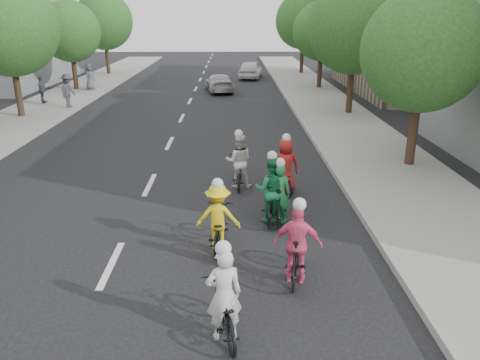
{
  "coord_description": "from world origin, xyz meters",
  "views": [
    {
      "loc": [
        2.63,
        -8.9,
        5.09
      ],
      "look_at": [
        2.82,
        2.58,
        1.0
      ],
      "focal_mm": 35.0,
      "sensor_mm": 36.0,
      "label": 1
    }
  ],
  "objects_px": {
    "follow_car_trail": "(250,69)",
    "cyclist_3": "(218,222)",
    "cyclist_6": "(297,250)",
    "spectator_0": "(68,91)",
    "cyclist_4": "(279,200)",
    "spectator_1": "(42,89)",
    "cyclist_2": "(224,305)",
    "spectator_2": "(90,77)",
    "cyclist_0": "(239,167)",
    "follow_car_lead": "(219,83)",
    "cyclist_5": "(271,195)",
    "cyclist_1": "(285,171)"
  },
  "relations": [
    {
      "from": "cyclist_3",
      "to": "follow_car_lead",
      "type": "distance_m",
      "value": 22.9
    },
    {
      "from": "cyclist_0",
      "to": "cyclist_6",
      "type": "distance_m",
      "value": 5.57
    },
    {
      "from": "cyclist_3",
      "to": "cyclist_5",
      "type": "relative_size",
      "value": 0.93
    },
    {
      "from": "spectator_0",
      "to": "spectator_1",
      "type": "height_order",
      "value": "spectator_0"
    },
    {
      "from": "cyclist_6",
      "to": "spectator_0",
      "type": "relative_size",
      "value": 0.97
    },
    {
      "from": "cyclist_5",
      "to": "cyclist_2",
      "type": "bearing_deg",
      "value": 84.38
    },
    {
      "from": "follow_car_trail",
      "to": "cyclist_3",
      "type": "bearing_deg",
      "value": 94.44
    },
    {
      "from": "cyclist_0",
      "to": "cyclist_2",
      "type": "distance_m",
      "value": 7.17
    },
    {
      "from": "cyclist_4",
      "to": "spectator_2",
      "type": "xyz_separation_m",
      "value": [
        -10.94,
        21.66,
        0.41
      ]
    },
    {
      "from": "cyclist_4",
      "to": "follow_car_trail",
      "type": "distance_m",
      "value": 28.56
    },
    {
      "from": "cyclist_6",
      "to": "follow_car_lead",
      "type": "distance_m",
      "value": 24.43
    },
    {
      "from": "spectator_1",
      "to": "cyclist_2",
      "type": "bearing_deg",
      "value": -156.68
    },
    {
      "from": "cyclist_2",
      "to": "spectator_2",
      "type": "relative_size",
      "value": 1.02
    },
    {
      "from": "cyclist_1",
      "to": "cyclist_6",
      "type": "xyz_separation_m",
      "value": [
        -0.3,
        -4.98,
        0.02
      ]
    },
    {
      "from": "cyclist_2",
      "to": "follow_car_trail",
      "type": "height_order",
      "value": "cyclist_2"
    },
    {
      "from": "cyclist_6",
      "to": "spectator_2",
      "type": "height_order",
      "value": "spectator_2"
    },
    {
      "from": "follow_car_lead",
      "to": "cyclist_4",
      "type": "bearing_deg",
      "value": 85.89
    },
    {
      "from": "cyclist_0",
      "to": "follow_car_lead",
      "type": "xyz_separation_m",
      "value": [
        -1.09,
        18.87,
        -0.05
      ]
    },
    {
      "from": "cyclist_3",
      "to": "spectator_2",
      "type": "bearing_deg",
      "value": -63.21
    },
    {
      "from": "cyclist_4",
      "to": "cyclist_2",
      "type": "bearing_deg",
      "value": 78.23
    },
    {
      "from": "cyclist_5",
      "to": "cyclist_6",
      "type": "bearing_deg",
      "value": 104.1
    },
    {
      "from": "cyclist_0",
      "to": "follow_car_trail",
      "type": "distance_m",
      "value": 25.92
    },
    {
      "from": "spectator_0",
      "to": "spectator_2",
      "type": "distance_m",
      "value": 6.54
    },
    {
      "from": "cyclist_5",
      "to": "spectator_1",
      "type": "distance_m",
      "value": 20.47
    },
    {
      "from": "cyclist_4",
      "to": "spectator_2",
      "type": "distance_m",
      "value": 24.27
    },
    {
      "from": "cyclist_4",
      "to": "follow_car_trail",
      "type": "relative_size",
      "value": 0.41
    },
    {
      "from": "spectator_1",
      "to": "cyclist_6",
      "type": "bearing_deg",
      "value": -151.58
    },
    {
      "from": "cyclist_1",
      "to": "cyclist_4",
      "type": "distance_m",
      "value": 2.22
    },
    {
      "from": "cyclist_0",
      "to": "follow_car_lead",
      "type": "distance_m",
      "value": 18.9
    },
    {
      "from": "cyclist_2",
      "to": "cyclist_5",
      "type": "height_order",
      "value": "cyclist_5"
    },
    {
      "from": "cyclist_1",
      "to": "spectator_1",
      "type": "xyz_separation_m",
      "value": [
        -12.68,
        14.41,
        0.29
      ]
    },
    {
      "from": "cyclist_0",
      "to": "cyclist_4",
      "type": "height_order",
      "value": "cyclist_0"
    },
    {
      "from": "cyclist_2",
      "to": "follow_car_lead",
      "type": "bearing_deg",
      "value": -100.15
    },
    {
      "from": "cyclist_0",
      "to": "spectator_1",
      "type": "xyz_separation_m",
      "value": [
        -11.3,
        13.92,
        0.28
      ]
    },
    {
      "from": "cyclist_0",
      "to": "cyclist_2",
      "type": "bearing_deg",
      "value": 88.55
    },
    {
      "from": "cyclist_4",
      "to": "follow_car_lead",
      "type": "bearing_deg",
      "value": -79.86
    },
    {
      "from": "spectator_1",
      "to": "cyclist_0",
      "type": "bearing_deg",
      "value": -145.07
    },
    {
      "from": "cyclist_3",
      "to": "follow_car_trail",
      "type": "bearing_deg",
      "value": -89.06
    },
    {
      "from": "cyclist_6",
      "to": "spectator_1",
      "type": "relative_size",
      "value": 1.16
    },
    {
      "from": "cyclist_4",
      "to": "cyclist_6",
      "type": "height_order",
      "value": "cyclist_6"
    },
    {
      "from": "cyclist_4",
      "to": "spectator_0",
      "type": "distance_m",
      "value": 18.31
    },
    {
      "from": "cyclist_5",
      "to": "spectator_1",
      "type": "xyz_separation_m",
      "value": [
        -12.1,
        16.52,
        0.21
      ]
    },
    {
      "from": "cyclist_0",
      "to": "cyclist_5",
      "type": "xyz_separation_m",
      "value": [
        0.79,
        -2.6,
        0.07
      ]
    },
    {
      "from": "cyclist_2",
      "to": "spectator_1",
      "type": "xyz_separation_m",
      "value": [
        -10.96,
        21.08,
        0.36
      ]
    },
    {
      "from": "cyclist_3",
      "to": "follow_car_trail",
      "type": "distance_m",
      "value": 29.97
    },
    {
      "from": "cyclist_3",
      "to": "follow_car_trail",
      "type": "height_order",
      "value": "cyclist_3"
    },
    {
      "from": "cyclist_2",
      "to": "cyclist_0",
      "type": "bearing_deg",
      "value": -104.53
    },
    {
      "from": "cyclist_2",
      "to": "cyclist_6",
      "type": "relative_size",
      "value": 0.99
    },
    {
      "from": "cyclist_4",
      "to": "cyclist_6",
      "type": "distance_m",
      "value": 2.8
    },
    {
      "from": "follow_car_trail",
      "to": "spectator_0",
      "type": "distance_m",
      "value": 17.1
    }
  ]
}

